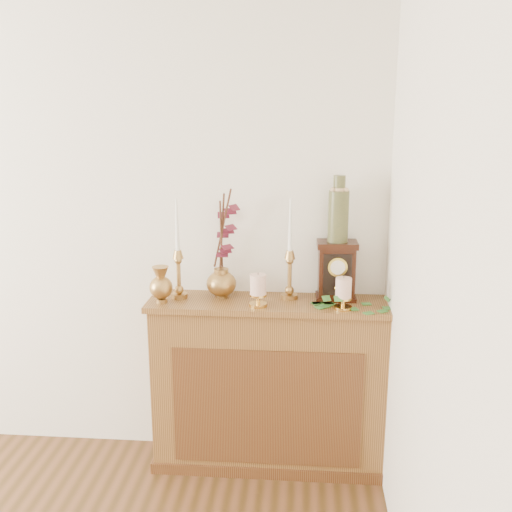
# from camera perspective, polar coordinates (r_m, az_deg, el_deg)

# --- Properties ---
(console_shelf) EXTENTS (1.24, 0.34, 0.93)m
(console_shelf) POSITION_cam_1_polar(r_m,az_deg,el_deg) (3.25, 1.21, -12.55)
(console_shelf) COLOR brown
(console_shelf) RESTS_ON ground
(candlestick_left) EXTENTS (0.09, 0.09, 0.52)m
(candlestick_left) POSITION_cam_1_polar(r_m,az_deg,el_deg) (3.09, -7.41, -0.96)
(candlestick_left) COLOR #B68848
(candlestick_left) RESTS_ON console_shelf
(candlestick_center) EXTENTS (0.09, 0.09, 0.52)m
(candlestick_center) POSITION_cam_1_polar(r_m,az_deg,el_deg) (3.06, 3.23, -1.01)
(candlestick_center) COLOR #B68848
(candlestick_center) RESTS_ON console_shelf
(bud_vase) EXTENTS (0.12, 0.12, 0.19)m
(bud_vase) POSITION_cam_1_polar(r_m,az_deg,el_deg) (3.04, -9.04, -2.74)
(bud_vase) COLOR #B68848
(bud_vase) RESTS_ON console_shelf
(ginger_jar) EXTENTS (0.24, 0.25, 0.57)m
(ginger_jar) POSITION_cam_1_polar(r_m,az_deg,el_deg) (3.09, -2.93, 0.82)
(ginger_jar) COLOR #B68848
(ginger_jar) RESTS_ON console_shelf
(pillar_candle_left) EXTENTS (0.09, 0.09, 0.17)m
(pillar_candle_left) POSITION_cam_1_polar(r_m,az_deg,el_deg) (2.95, 0.20, -3.12)
(pillar_candle_left) COLOR gold
(pillar_candle_left) RESTS_ON console_shelf
(pillar_candle_right) EXTENTS (0.09, 0.09, 0.17)m
(pillar_candle_right) POSITION_cam_1_polar(r_m,az_deg,el_deg) (2.94, 8.32, -3.40)
(pillar_candle_right) COLOR gold
(pillar_candle_right) RESTS_ON console_shelf
(ivy_garland) EXTENTS (0.42, 0.20, 0.07)m
(ivy_garland) POSITION_cam_1_polar(r_m,az_deg,el_deg) (2.99, 9.69, -4.69)
(ivy_garland) COLOR #35722B
(ivy_garland) RESTS_ON console_shelf
(mantel_clock) EXTENTS (0.21, 0.15, 0.30)m
(mantel_clock) POSITION_cam_1_polar(r_m,az_deg,el_deg) (3.07, 7.67, -1.44)
(mantel_clock) COLOR black
(mantel_clock) RESTS_ON console_shelf
(ceramic_vase) EXTENTS (0.10, 0.10, 0.33)m
(ceramic_vase) POSITION_cam_1_polar(r_m,az_deg,el_deg) (3.01, 7.86, 4.15)
(ceramic_vase) COLOR #172E23
(ceramic_vase) RESTS_ON mantel_clock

